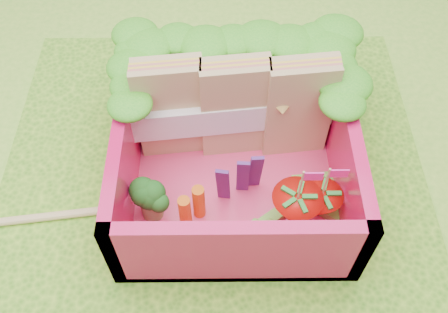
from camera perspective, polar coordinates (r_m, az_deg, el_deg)
ground at (r=3.09m, az=-1.17°, el=-2.83°), size 14.00×14.00×0.00m
placemat at (r=3.07m, az=-1.17°, el=-2.68°), size 2.60×2.60×0.03m
bento_floor at (r=3.03m, az=1.19°, el=-2.50°), size 1.30×1.30×0.05m
bento_box at (r=2.83m, az=1.27°, el=0.31°), size 1.30×1.30×0.55m
lettuce_ruffle at (r=2.90m, az=1.19°, el=11.86°), size 1.43×0.83×0.11m
sandwich_stack at (r=2.90m, az=1.30°, el=5.54°), size 1.24×0.30×0.68m
broccoli at (r=2.75m, az=-8.52°, el=-4.53°), size 0.32×0.32×0.26m
carrot_sticks at (r=2.76m, az=-3.67°, el=-5.74°), size 0.14×0.13×0.25m
purple_wedges at (r=2.78m, az=1.90°, el=-2.42°), size 0.25×0.11×0.38m
strawberry_left at (r=2.75m, az=8.13°, el=-6.11°), size 0.27×0.27×0.51m
strawberry_right at (r=2.81m, az=10.84°, el=-5.43°), size 0.23×0.23×0.47m
snap_peas at (r=2.91m, az=8.87°, el=-5.41°), size 0.67×0.48×0.05m
chopsticks at (r=3.09m, az=-20.53°, el=-6.57°), size 2.06×0.31×0.04m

